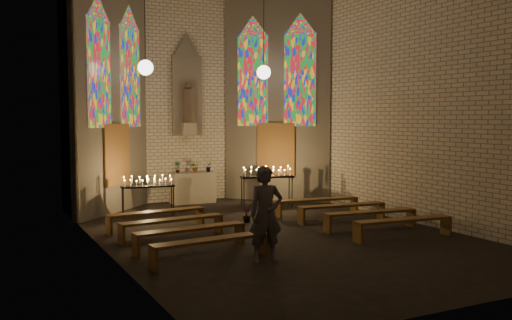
# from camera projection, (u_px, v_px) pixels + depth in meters

# --- Properties ---
(floor) EXTENTS (12.00, 12.00, 0.00)m
(floor) POSITION_uv_depth(u_px,v_px,m) (272.00, 233.00, 13.74)
(floor) COLOR black
(floor) RESTS_ON ground
(room) EXTENTS (8.22, 12.43, 7.00)m
(room) POSITION_uv_depth(u_px,v_px,m) (217.00, 85.00, 16.46)
(room) COLOR beige
(room) RESTS_ON ground
(altar) EXTENTS (1.40, 0.60, 1.00)m
(altar) POSITION_uv_depth(u_px,v_px,m) (193.00, 188.00, 18.55)
(altar) COLOR #B0A790
(altar) RESTS_ON ground
(flower_vase_left) EXTENTS (0.24, 0.20, 0.39)m
(flower_vase_left) POSITION_uv_depth(u_px,v_px,m) (177.00, 167.00, 18.18)
(flower_vase_left) COLOR #4C723F
(flower_vase_left) RESTS_ON altar
(flower_vase_center) EXTENTS (0.32, 0.28, 0.35)m
(flower_vase_center) POSITION_uv_depth(u_px,v_px,m) (195.00, 167.00, 18.56)
(flower_vase_center) COLOR #4C723F
(flower_vase_center) RESTS_ON altar
(flower_vase_right) EXTENTS (0.23, 0.21, 0.35)m
(flower_vase_right) POSITION_uv_depth(u_px,v_px,m) (209.00, 167.00, 18.65)
(flower_vase_right) COLOR #4C723F
(flower_vase_right) RESTS_ON altar
(aisle_flower_pot) EXTENTS (0.25, 0.25, 0.38)m
(aisle_flower_pot) POSITION_uv_depth(u_px,v_px,m) (247.00, 215.00, 15.15)
(aisle_flower_pot) COLOR #4C723F
(aisle_flower_pot) RESTS_ON ground
(votive_stand_left) EXTENTS (1.51, 0.53, 1.09)m
(votive_stand_left) POSITION_uv_depth(u_px,v_px,m) (148.00, 184.00, 15.96)
(votive_stand_left) COLOR black
(votive_stand_left) RESTS_ON ground
(votive_stand_right) EXTENTS (1.69, 0.73, 1.21)m
(votive_stand_right) POSITION_uv_depth(u_px,v_px,m) (267.00, 174.00, 17.65)
(votive_stand_right) COLOR black
(votive_stand_right) RESTS_ON ground
(pew_left_0) EXTENTS (2.49, 0.59, 0.47)m
(pew_left_0) POSITION_uv_depth(u_px,v_px,m) (157.00, 214.00, 14.12)
(pew_left_0) COLOR brown
(pew_left_0) RESTS_ON ground
(pew_right_0) EXTENTS (2.49, 0.59, 0.47)m
(pew_right_0) POSITION_uv_depth(u_px,v_px,m) (318.00, 202.00, 16.25)
(pew_right_0) COLOR brown
(pew_right_0) RESTS_ON ground
(pew_left_1) EXTENTS (2.49, 0.59, 0.47)m
(pew_left_1) POSITION_uv_depth(u_px,v_px,m) (172.00, 222.00, 13.06)
(pew_left_1) COLOR brown
(pew_left_1) RESTS_ON ground
(pew_right_1) EXTENTS (2.49, 0.59, 0.47)m
(pew_right_1) POSITION_uv_depth(u_px,v_px,m) (342.00, 208.00, 15.18)
(pew_right_1) COLOR brown
(pew_right_1) RESTS_ON ground
(pew_left_2) EXTENTS (2.49, 0.59, 0.47)m
(pew_left_2) POSITION_uv_depth(u_px,v_px,m) (190.00, 232.00, 11.99)
(pew_left_2) COLOR brown
(pew_left_2) RESTS_ON ground
(pew_right_2) EXTENTS (2.49, 0.59, 0.47)m
(pew_right_2) POSITION_uv_depth(u_px,v_px,m) (370.00, 214.00, 14.11)
(pew_right_2) COLOR brown
(pew_right_2) RESTS_ON ground
(pew_left_3) EXTENTS (2.49, 0.59, 0.47)m
(pew_left_3) POSITION_uv_depth(u_px,v_px,m) (212.00, 243.00, 10.92)
(pew_left_3) COLOR brown
(pew_left_3) RESTS_ON ground
(pew_right_3) EXTENTS (2.49, 0.59, 0.47)m
(pew_right_3) POSITION_uv_depth(u_px,v_px,m) (403.00, 222.00, 13.04)
(pew_right_3) COLOR brown
(pew_right_3) RESTS_ON ground
(visitor) EXTENTS (0.74, 0.55, 1.85)m
(visitor) POSITION_uv_depth(u_px,v_px,m) (266.00, 214.00, 10.97)
(visitor) COLOR #474750
(visitor) RESTS_ON ground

